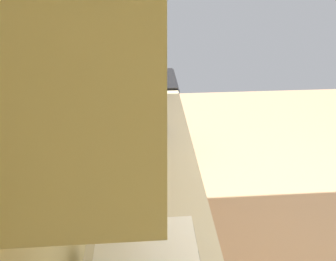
% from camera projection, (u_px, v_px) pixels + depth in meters
% --- Properties ---
extents(ground_plane, '(6.71, 6.71, 0.00)m').
position_uv_depth(ground_plane, '(319.00, 249.00, 2.71)').
color(ground_plane, tan).
extents(wall_back, '(4.32, 0.12, 2.79)m').
position_uv_depth(wall_back, '(82.00, 91.00, 1.94)').
color(wall_back, '#E5D089').
rests_on(wall_back, ground_plane).
extents(oven_range, '(0.66, 0.65, 1.07)m').
position_uv_depth(oven_range, '(147.00, 117.00, 3.78)').
color(oven_range, black).
rests_on(oven_range, ground_plane).
extents(bowl, '(0.18, 0.18, 0.05)m').
position_uv_depth(bowl, '(153.00, 100.00, 3.03)').
color(bowl, silver).
rests_on(bowl, counter_run).
extents(kettle, '(0.22, 0.16, 0.18)m').
position_uv_depth(kettle, '(155.00, 123.00, 2.53)').
color(kettle, black).
rests_on(kettle, counter_run).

